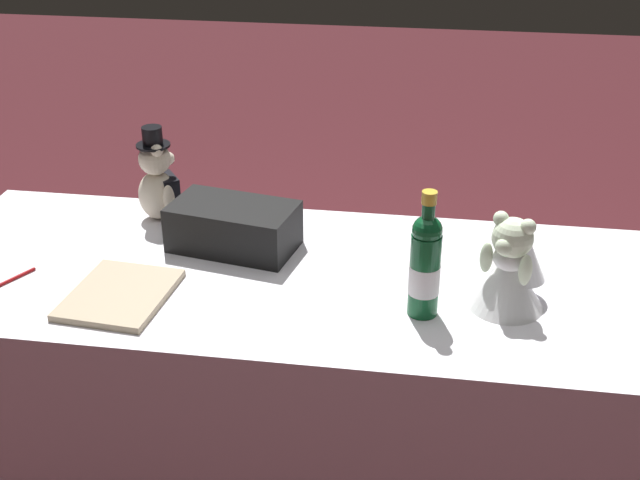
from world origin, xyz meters
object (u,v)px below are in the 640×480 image
Objects in this scene: guestbook at (120,295)px; champagne_bottle at (425,264)px; signing_pen at (16,277)px; teddy_bear_bride at (512,265)px; gift_case_black at (234,227)px; teddy_bear_groom at (160,183)px.

champagne_bottle is at bearing 8.32° from guestbook.
teddy_bear_bride is at bearing 3.18° from signing_pen.
gift_case_black is at bearing 153.42° from champagne_bottle.
gift_case_black reaches higher than signing_pen.
gift_case_black is (-0.71, 0.18, -0.04)m from teddy_bear_bride.
gift_case_black is at bearing 165.68° from teddy_bear_bride.
champagne_bottle is at bearing -26.58° from gift_case_black.
teddy_bear_groom is 2.37× the size of signing_pen.
guestbook is (-0.21, -0.29, -0.05)m from gift_case_black.
champagne_bottle reaches higher than guestbook.
signing_pen is at bearing 179.60° from champagne_bottle.
champagne_bottle is 1.01m from signing_pen.
guestbook reaches higher than signing_pen.
champagne_bottle is 1.11× the size of guestbook.
gift_case_black is 1.28× the size of guestbook.
teddy_bear_bride is 0.76× the size of champagne_bottle.
teddy_bear_groom is 1.16× the size of teddy_bear_bride.
gift_case_black is 0.36m from guestbook.
guestbook is at bearing -172.89° from teddy_bear_bride.
guestbook is (-0.72, -0.04, -0.12)m from champagne_bottle.
signing_pen is at bearing -153.54° from gift_case_black.
teddy_bear_bride is at bearing -18.97° from teddy_bear_groom.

